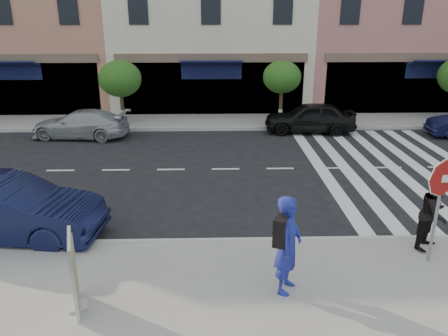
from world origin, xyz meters
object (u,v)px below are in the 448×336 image
poster_board (74,274)px  car_near_mid (5,210)px  car_far_mid (310,117)px  photographer (288,245)px  car_far_left (80,124)px  stop_sign (442,188)px  walker (434,214)px

poster_board → car_near_mid: size_ratio=0.31×
car_near_mid → car_far_mid: bearing=-37.6°
photographer → car_far_mid: 13.07m
poster_board → car_near_mid: 4.00m
car_far_left → photographer: bearing=38.3°
photographer → poster_board: size_ratio=1.36×
poster_board → car_far_left: bearing=88.1°
stop_sign → walker: bearing=64.1°
car_far_left → car_near_mid: bearing=11.5°
stop_sign → car_far_mid: (-0.22, 11.72, -1.20)m
car_near_mid → car_far_mid: 14.06m
stop_sign → car_far_mid: stop_sign is taller
walker → car_far_mid: size_ratio=0.42×
stop_sign → car_far_mid: 11.78m
walker → car_far_left: 15.26m
walker → car_near_mid: size_ratio=0.37×
walker → car_far_mid: walker is taller
photographer → poster_board: photographer is taller
walker → car_far_left: size_ratio=0.41×
poster_board → car_far_left: 12.96m
car_far_left → car_far_mid: bearing=100.0°
poster_board → car_far_mid: bearing=44.1°
car_near_mid → poster_board: bearing=-132.9°
walker → poster_board: bearing=151.7°
stop_sign → photographer: size_ratio=1.20×
photographer → car_far_left: 14.16m
poster_board → car_far_mid: 14.97m
walker → car_far_left: walker is taller
walker → car_far_left: (-11.11, 10.46, -0.40)m
stop_sign → walker: size_ratio=1.38×
poster_board → car_near_mid: poster_board is taller
walker → car_near_mid: (-10.29, 1.00, -0.24)m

